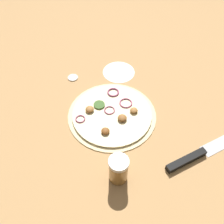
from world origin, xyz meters
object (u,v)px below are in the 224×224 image
object	(u,v)px
knife	(199,154)
loose_cap	(73,77)
spice_jar	(118,169)
pizza	(112,114)

from	to	relation	value
knife	loose_cap	size ratio (longest dim) A/B	8.82
spice_jar	loose_cap	distance (m)	0.42
knife	spice_jar	distance (m)	0.25
knife	loose_cap	bearing A→B (deg)	113.04
spice_jar	pizza	bearing A→B (deg)	-31.53
knife	spice_jar	xyz separation A→B (m)	(0.08, 0.23, 0.04)
pizza	loose_cap	xyz separation A→B (m)	(0.23, 0.01, -0.00)
pizza	loose_cap	bearing A→B (deg)	3.18
pizza	spice_jar	xyz separation A→B (m)	(-0.19, 0.11, 0.04)
pizza	knife	world-z (taller)	pizza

